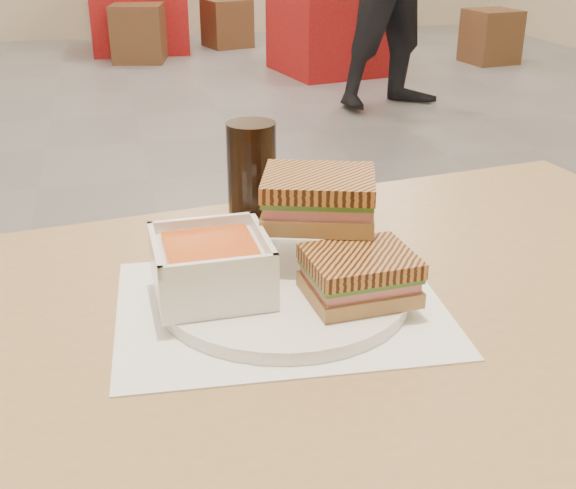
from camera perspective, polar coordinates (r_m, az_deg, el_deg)
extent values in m
cube|color=#A0804B|center=(0.77, 0.28, -6.95)|extent=(1.28, 0.85, 0.03)
cylinder|color=#A0804B|center=(1.44, 16.72, -9.54)|extent=(0.06, 0.06, 0.72)
cube|color=white|center=(0.79, -0.55, -4.86)|extent=(0.36, 0.29, 0.00)
cylinder|color=white|center=(0.81, -0.33, -3.62)|extent=(0.27, 0.27, 0.01)
cube|color=white|center=(0.78, -5.94, -2.04)|extent=(0.12, 0.12, 0.05)
cube|color=#D54B0D|center=(0.77, -6.02, -0.19)|extent=(0.09, 0.09, 0.01)
cube|color=white|center=(0.78, -1.93, 0.51)|extent=(0.01, 0.12, 0.01)
cube|color=white|center=(0.76, -10.22, -0.36)|extent=(0.01, 0.12, 0.01)
cube|color=white|center=(0.82, -6.66, 1.64)|extent=(0.12, 0.01, 0.01)
cube|color=white|center=(0.72, -5.32, -1.72)|extent=(0.12, 0.01, 0.01)
cube|color=#AB7D4E|center=(0.78, 5.49, -3.45)|extent=(0.11, 0.10, 0.02)
cube|color=#C9706D|center=(0.77, 5.53, -2.56)|extent=(0.11, 0.09, 0.01)
cube|color=#386B23|center=(0.77, 5.56, -2.01)|extent=(0.11, 0.09, 0.01)
cube|color=#9E672B|center=(0.77, 5.59, -1.28)|extent=(0.11, 0.10, 0.02)
cube|color=#AB7D4E|center=(0.83, 2.35, 2.42)|extent=(0.15, 0.14, 0.02)
cube|color=#C9706D|center=(0.83, 2.36, 3.41)|extent=(0.14, 0.13, 0.01)
cube|color=#386B23|center=(0.83, 2.38, 4.00)|extent=(0.15, 0.13, 0.01)
cube|color=#9E672B|center=(0.82, 2.39, 4.81)|extent=(0.15, 0.14, 0.02)
cylinder|color=black|center=(0.98, -2.81, 5.44)|extent=(0.06, 0.06, 0.14)
cube|color=#A90916|center=(5.86, 3.47, 16.49)|extent=(0.91, 0.91, 0.69)
cube|color=#A90916|center=(6.95, -11.53, 17.43)|extent=(0.83, 0.83, 0.72)
cube|color=brown|center=(5.76, 2.76, 15.09)|extent=(0.41, 0.41, 0.43)
cube|color=brown|center=(6.45, 15.38, 15.22)|extent=(0.42, 0.42, 0.42)
cube|color=brown|center=(6.41, -11.45, 15.71)|extent=(0.48, 0.48, 0.46)
cube|color=brown|center=(7.03, -4.73, 16.66)|extent=(0.46, 0.46, 0.42)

